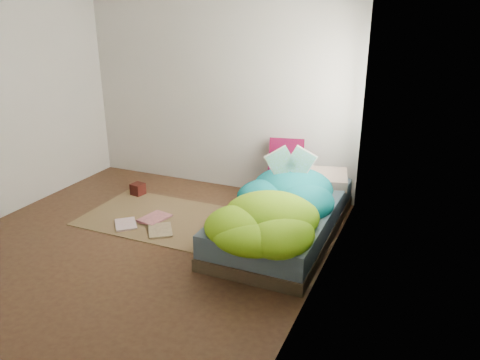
% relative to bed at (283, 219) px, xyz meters
% --- Properties ---
extents(ground, '(3.50, 3.50, 0.00)m').
position_rel_bed_xyz_m(ground, '(-1.22, -0.72, -0.17)').
color(ground, '#412619').
rests_on(ground, ground).
extents(room_walls, '(3.54, 3.54, 2.62)m').
position_rel_bed_xyz_m(room_walls, '(-1.21, -0.71, 1.46)').
color(room_walls, silver).
rests_on(room_walls, ground).
extents(bed, '(1.00, 2.00, 0.34)m').
position_rel_bed_xyz_m(bed, '(0.00, 0.00, 0.00)').
color(bed, '#3B3220').
rests_on(bed, ground).
extents(duvet, '(0.96, 1.84, 0.34)m').
position_rel_bed_xyz_m(duvet, '(0.00, -0.22, 0.34)').
color(duvet, '#08637B').
rests_on(duvet, bed).
extents(rug, '(1.60, 1.10, 0.01)m').
position_rel_bed_xyz_m(rug, '(-1.37, -0.17, -0.16)').
color(rug, brown).
rests_on(rug, ground).
extents(pillow_floral, '(0.63, 0.47, 0.13)m').
position_rel_bed_xyz_m(pillow_floral, '(0.20, 0.68, 0.23)').
color(pillow_floral, silver).
rests_on(pillow_floral, bed).
extents(pillow_magenta, '(0.42, 0.21, 0.40)m').
position_rel_bed_xyz_m(pillow_magenta, '(-0.28, 0.92, 0.37)').
color(pillow_magenta, '#520532').
rests_on(pillow_magenta, bed).
extents(open_book, '(0.42, 0.25, 0.25)m').
position_rel_bed_xyz_m(open_book, '(-0.01, 0.21, 0.64)').
color(open_book, '#32842B').
rests_on(open_book, duvet).
extents(wooden_box, '(0.16, 0.16, 0.14)m').
position_rel_bed_xyz_m(wooden_box, '(-1.96, 0.29, -0.09)').
color(wooden_box, '#390F0C').
rests_on(wooden_box, rug).
extents(floor_book_a, '(0.35, 0.36, 0.02)m').
position_rel_bed_xyz_m(floor_book_a, '(-1.66, -0.56, -0.15)').
color(floor_book_a, silver).
rests_on(floor_book_a, rug).
extents(floor_book_b, '(0.30, 0.36, 0.03)m').
position_rel_bed_xyz_m(floor_book_b, '(-1.49, -0.22, -0.14)').
color(floor_book_b, '#DC7F85').
rests_on(floor_book_b, rug).
extents(floor_book_c, '(0.38, 0.40, 0.02)m').
position_rel_bed_xyz_m(floor_book_c, '(-1.26, -0.54, -0.14)').
color(floor_book_c, tan).
rests_on(floor_book_c, rug).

